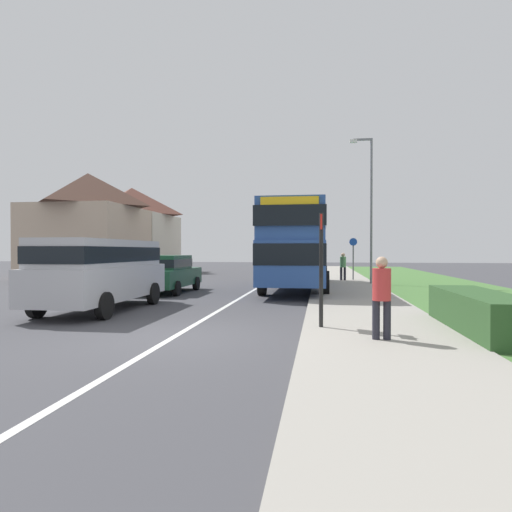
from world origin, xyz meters
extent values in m
plane|color=#424247|center=(0.00, 0.00, 0.00)|extent=(120.00, 120.00, 0.00)
cube|color=silver|center=(0.00, 8.00, 0.00)|extent=(0.14, 60.00, 0.01)
cube|color=#9E998E|center=(4.20, 6.00, 0.06)|extent=(3.20, 68.00, 0.12)
cube|color=#477538|center=(8.50, 6.00, 0.04)|extent=(6.00, 68.00, 0.08)
cube|color=#2D5128|center=(6.30, 1.10, 0.45)|extent=(1.10, 4.15, 0.90)
cube|color=#284C93|center=(1.93, 11.66, 1.32)|extent=(2.50, 10.58, 1.65)
cube|color=#284C93|center=(1.93, 11.66, 2.92)|extent=(2.45, 10.37, 1.55)
cube|color=black|center=(1.93, 11.66, 1.65)|extent=(2.53, 10.63, 0.76)
cube|color=black|center=(1.93, 11.66, 3.00)|extent=(2.53, 10.63, 0.72)
cube|color=gold|center=(1.93, 6.43, 3.42)|extent=(2.00, 0.08, 0.44)
cylinder|color=black|center=(0.68, 14.94, 0.50)|extent=(0.30, 1.00, 1.00)
cylinder|color=black|center=(3.18, 14.94, 0.50)|extent=(0.30, 1.00, 1.00)
cylinder|color=black|center=(0.68, 8.75, 0.50)|extent=(0.30, 1.00, 1.00)
cylinder|color=black|center=(3.18, 8.75, 0.50)|extent=(0.30, 1.00, 1.00)
cube|color=#B7B7BC|center=(-3.48, 3.62, 0.84)|extent=(1.95, 5.38, 0.96)
cube|color=#B7B7BC|center=(-3.48, 3.62, 1.71)|extent=(1.72, 4.95, 0.79)
cube|color=black|center=(-3.48, 3.62, 1.67)|extent=(1.75, 5.00, 0.44)
cylinder|color=black|center=(-4.43, 5.29, 0.36)|extent=(0.20, 0.72, 0.72)
cylinder|color=black|center=(-2.52, 5.29, 0.36)|extent=(0.20, 0.72, 0.72)
cylinder|color=black|center=(-4.43, 1.96, 0.36)|extent=(0.20, 0.72, 0.72)
cylinder|color=black|center=(-2.52, 1.96, 0.36)|extent=(0.20, 0.72, 0.72)
cube|color=#19472D|center=(-3.51, 9.31, 0.65)|extent=(1.84, 4.45, 0.71)
cube|color=#19472D|center=(-3.51, 9.09, 1.30)|extent=(1.62, 2.45, 0.58)
cube|color=black|center=(-3.51, 9.09, 1.27)|extent=(1.66, 2.47, 0.32)
cylinder|color=black|center=(-4.41, 10.69, 0.30)|extent=(0.20, 0.60, 0.60)
cylinder|color=black|center=(-2.60, 10.69, 0.30)|extent=(0.20, 0.60, 0.60)
cylinder|color=black|center=(-4.41, 7.93, 0.30)|extent=(0.20, 0.60, 0.60)
cylinder|color=black|center=(-2.60, 7.93, 0.30)|extent=(0.20, 0.60, 0.60)
cylinder|color=#23232D|center=(4.02, -0.20, 0.42)|extent=(0.14, 0.14, 0.85)
cylinder|color=#23232D|center=(4.22, -0.20, 0.42)|extent=(0.14, 0.14, 0.85)
cylinder|color=#BF3333|center=(4.12, -0.20, 1.15)|extent=(0.34, 0.34, 0.60)
sphere|color=tan|center=(4.12, -0.20, 1.56)|extent=(0.22, 0.22, 0.22)
cylinder|color=#23232D|center=(4.15, 16.62, 0.42)|extent=(0.14, 0.14, 0.85)
cylinder|color=#23232D|center=(4.35, 16.62, 0.42)|extent=(0.14, 0.14, 0.85)
cylinder|color=#518C56|center=(4.25, 16.62, 1.15)|extent=(0.34, 0.34, 0.60)
sphere|color=tan|center=(4.25, 16.62, 1.56)|extent=(0.22, 0.22, 0.22)
cylinder|color=black|center=(3.00, 1.00, 1.30)|extent=(0.09, 0.09, 2.60)
cube|color=red|center=(3.00, 1.00, 2.40)|extent=(0.04, 0.44, 0.32)
cube|color=black|center=(3.00, 1.02, 1.55)|extent=(0.06, 0.52, 0.68)
cylinder|color=slate|center=(4.86, 17.21, 1.05)|extent=(0.08, 0.08, 2.10)
cylinder|color=blue|center=(4.86, 17.21, 2.30)|extent=(0.44, 0.03, 0.44)
cylinder|color=slate|center=(5.54, 14.32, 3.75)|extent=(0.12, 0.12, 7.50)
cube|color=slate|center=(5.09, 14.32, 7.45)|extent=(0.90, 0.10, 0.10)
cube|color=silver|center=(4.64, 14.32, 7.38)|extent=(0.36, 0.20, 0.14)
cube|color=#C1A88E|center=(-12.59, 19.11, 2.37)|extent=(6.30, 6.83, 4.75)
pyramid|color=#4C3328|center=(-12.59, 19.11, 5.89)|extent=(6.30, 6.83, 2.29)
cube|color=beige|center=(-12.59, 26.08, 2.37)|extent=(6.30, 6.83, 4.75)
pyramid|color=brown|center=(-12.59, 26.08, 5.89)|extent=(6.30, 6.83, 2.29)
camera|label=1|loc=(2.98, -8.65, 1.77)|focal=30.83mm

